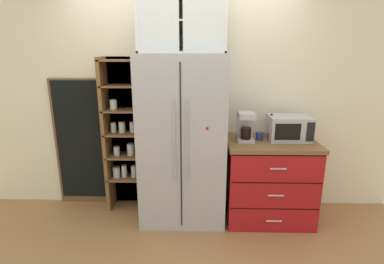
# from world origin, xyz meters

# --- Properties ---
(ground_plane) EXTENTS (10.65, 10.65, 0.00)m
(ground_plane) POSITION_xyz_m (0.00, 0.00, 0.00)
(ground_plane) COLOR #9E7042
(wall_back_cream) EXTENTS (4.96, 0.10, 2.55)m
(wall_back_cream) POSITION_xyz_m (0.00, 0.40, 1.27)
(wall_back_cream) COLOR silver
(wall_back_cream) RESTS_ON ground
(refrigerator) EXTENTS (0.90, 0.67, 1.82)m
(refrigerator) POSITION_xyz_m (0.00, 0.03, 0.91)
(refrigerator) COLOR #ADAFB5
(refrigerator) RESTS_ON ground
(pantry_shelf_column) EXTENTS (0.46, 0.30, 1.78)m
(pantry_shelf_column) POSITION_xyz_m (-0.70, 0.27, 0.90)
(pantry_shelf_column) COLOR brown
(pantry_shelf_column) RESTS_ON ground
(counter_cabinet) EXTENTS (0.95, 0.68, 0.91)m
(counter_cabinet) POSITION_xyz_m (0.95, 0.03, 0.46)
(counter_cabinet) COLOR #A8161C
(counter_cabinet) RESTS_ON ground
(microwave) EXTENTS (0.44, 0.33, 0.26)m
(microwave) POSITION_xyz_m (1.14, 0.08, 1.04)
(microwave) COLOR #ADAFB5
(microwave) RESTS_ON counter_cabinet
(coffee_maker) EXTENTS (0.17, 0.20, 0.31)m
(coffee_maker) POSITION_xyz_m (0.67, 0.03, 1.06)
(coffee_maker) COLOR #B7B7BC
(coffee_maker) RESTS_ON counter_cabinet
(mug_navy) EXTENTS (0.11, 0.08, 0.08)m
(mug_navy) POSITION_xyz_m (0.83, 0.06, 0.95)
(mug_navy) COLOR navy
(mug_navy) RESTS_ON counter_cabinet
(mug_red) EXTENTS (0.11, 0.08, 0.08)m
(mug_red) POSITION_xyz_m (0.96, 0.06, 0.95)
(mug_red) COLOR red
(mug_red) RESTS_ON counter_cabinet
(bottle_cobalt) EXTENTS (0.06, 0.06, 0.25)m
(bottle_cobalt) POSITION_xyz_m (0.95, 0.03, 1.02)
(bottle_cobalt) COLOR navy
(bottle_cobalt) RESTS_ON counter_cabinet
(bottle_green) EXTENTS (0.06, 0.06, 0.27)m
(bottle_green) POSITION_xyz_m (0.95, 0.11, 1.03)
(bottle_green) COLOR #285B33
(bottle_green) RESTS_ON counter_cabinet
(upper_cabinet) EXTENTS (0.87, 0.32, 0.60)m
(upper_cabinet) POSITION_xyz_m (0.00, 0.07, 2.12)
(upper_cabinet) COLOR silver
(upper_cabinet) RESTS_ON refrigerator
(chalkboard_menu) EXTENTS (0.60, 0.04, 1.54)m
(chalkboard_menu) POSITION_xyz_m (-1.25, 0.33, 0.77)
(chalkboard_menu) COLOR brown
(chalkboard_menu) RESTS_ON ground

